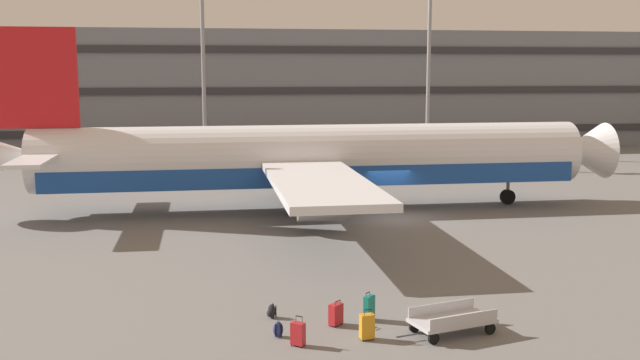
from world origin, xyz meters
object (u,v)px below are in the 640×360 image
Objects in this scene: backpack_red at (278,330)px; backpack_black at (271,311)px; airliner at (307,159)px; suitcase_small at (298,334)px; suitcase_upright at (369,307)px; baggage_cart at (452,320)px; suitcase_purple at (367,326)px; suitcase_large at (336,314)px.

backpack_black is at bearing 91.90° from backpack_red.
suitcase_small is at bearing -98.45° from airliner.
suitcase_upright is 1.76× the size of backpack_red.
suitcase_upright is 2.79m from baggage_cart.
airliner is 20.96m from baggage_cart.
backpack_red is (-3.64, -20.20, -2.80)m from airliner.
suitcase_purple is at bearing -41.24° from backpack_black.
baggage_cart is (5.50, -2.27, 0.20)m from backpack_black.
suitcase_large is (-1.70, -19.47, -2.66)m from airliner.
suitcase_small is at bearing -77.48° from backpack_black.
airliner is 39.44× the size of suitcase_upright.
suitcase_purple is at bearing -62.20° from suitcase_large.
suitcase_upright is at bearing -12.87° from backpack_black.
suitcase_upright is at bearing -91.58° from airliner.
backpack_red reaches higher than backpack_black.
baggage_cart reaches higher than backpack_black.
backpack_red is at bearing 166.55° from suitcase_purple.
suitcase_upright reaches higher than suitcase_large.
suitcase_small reaches higher than backpack_black.
suitcase_small is 2.13m from suitcase_large.
suitcase_large is at bearing 117.80° from suitcase_purple.
backpack_black is (-0.58, 2.59, -0.16)m from suitcase_small.
airliner reaches higher than suitcase_purple.
suitcase_purple reaches higher than suitcase_large.
baggage_cart is (3.49, -1.26, 0.04)m from suitcase_large.
suitcase_upright reaches higher than suitcase_small.
suitcase_purple reaches higher than backpack_black.
suitcase_purple is 1.17× the size of suitcase_large.
suitcase_small is 0.96× the size of suitcase_upright.
suitcase_upright reaches higher than backpack_black.
backpack_black is (-3.70, -18.45, -2.81)m from airliner.
suitcase_small is 0.27× the size of baggage_cart.
suitcase_purple is at bearing -13.45° from backpack_red.
suitcase_purple is 0.30× the size of baggage_cart.
backpack_red is at bearing -161.70° from suitcase_upright.
suitcase_purple is 1.56m from suitcase_large.
suitcase_small is at bearing -176.29° from baggage_cart.
airliner is at bearing 88.42° from suitcase_upright.
suitcase_purple is 1.84× the size of backpack_red.
backpack_black is at bearing 153.10° from suitcase_large.
airliner is at bearing 85.02° from suitcase_large.
suitcase_purple is 2.16m from suitcase_small.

